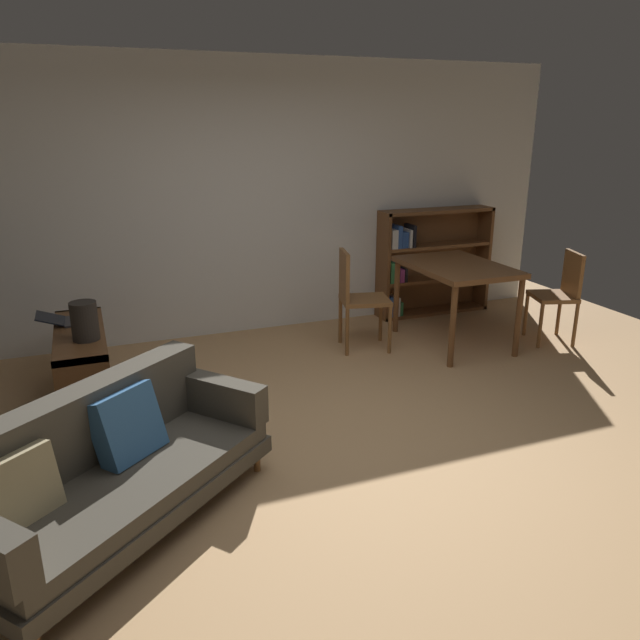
% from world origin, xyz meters
% --- Properties ---
extents(ground_plane, '(8.16, 8.16, 0.00)m').
position_xyz_m(ground_plane, '(0.00, 0.00, 0.00)').
color(ground_plane, tan).
extents(back_wall_panel, '(6.80, 0.10, 2.70)m').
position_xyz_m(back_wall_panel, '(0.00, 2.70, 1.35)').
color(back_wall_panel, silver).
rests_on(back_wall_panel, ground_plane).
extents(fabric_couch, '(1.82, 1.68, 0.74)m').
position_xyz_m(fabric_couch, '(-1.58, -0.24, 0.35)').
color(fabric_couch, brown).
rests_on(fabric_couch, ground_plane).
extents(media_console, '(0.37, 1.27, 0.55)m').
position_xyz_m(media_console, '(-1.68, 1.53, 0.27)').
color(media_console, brown).
rests_on(media_console, ground_plane).
extents(open_laptop, '(0.44, 0.28, 0.09)m').
position_xyz_m(open_laptop, '(-1.75, 1.79, 0.57)').
color(open_laptop, '#333338').
rests_on(open_laptop, media_console).
extents(desk_speaker, '(0.19, 0.19, 0.29)m').
position_xyz_m(desk_speaker, '(-1.63, 1.31, 0.69)').
color(desk_speaker, '#2D2823').
rests_on(desk_speaker, media_console).
extents(dining_table, '(0.81, 1.14, 0.80)m').
position_xyz_m(dining_table, '(1.72, 1.53, 0.71)').
color(dining_table, brown).
rests_on(dining_table, ground_plane).
extents(dining_chair_near, '(0.48, 0.50, 0.90)m').
position_xyz_m(dining_chair_near, '(2.72, 1.21, 0.51)').
color(dining_chair_near, brown).
rests_on(dining_chair_near, ground_plane).
extents(dining_chair_far, '(0.52, 0.47, 0.96)m').
position_xyz_m(dining_chair_far, '(0.78, 1.74, 0.54)').
color(dining_chair_far, brown).
rests_on(dining_chair_far, ground_plane).
extents(bookshelf, '(1.32, 0.28, 1.18)m').
position_xyz_m(bookshelf, '(1.99, 2.54, 0.59)').
color(bookshelf, brown).
rests_on(bookshelf, ground_plane).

